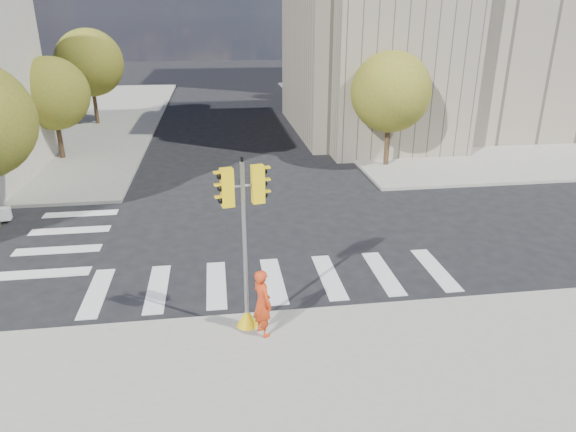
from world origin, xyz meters
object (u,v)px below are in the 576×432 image
at_px(lamp_near, 378,73).
at_px(lamp_far, 328,55).
at_px(traffic_signal, 245,259).
at_px(photographer, 262,303).

distance_m(lamp_near, lamp_far, 14.00).
bearing_deg(lamp_far, lamp_near, -90.00).
xyz_separation_m(traffic_signal, photographer, (0.37, -0.43, -1.04)).
bearing_deg(photographer, traffic_signal, 13.97).
xyz_separation_m(lamp_near, photographer, (-8.72, -19.03, -3.51)).
bearing_deg(traffic_signal, lamp_far, 61.98).
xyz_separation_m(lamp_near, lamp_far, (0.00, 14.00, 0.00)).
distance_m(traffic_signal, photographer, 1.19).
bearing_deg(lamp_far, photographer, -104.79).
distance_m(lamp_near, traffic_signal, 20.85).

